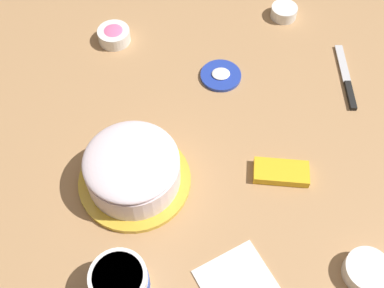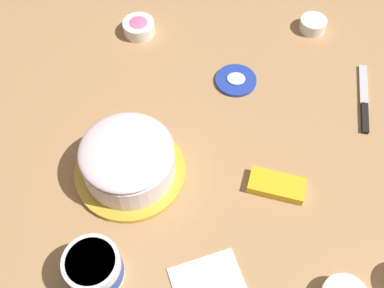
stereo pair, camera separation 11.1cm
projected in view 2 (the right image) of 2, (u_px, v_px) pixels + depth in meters
The scene contains 8 objects.
ground_plane at pixel (224, 141), 1.22m from camera, with size 1.54×1.54×0.00m, color tan.
frosted_cake at pixel (128, 161), 1.12m from camera, with size 0.27×0.27×0.12m.
frosting_tub at pixel (94, 268), 0.99m from camera, with size 0.12×0.12×0.09m.
frosting_tub_lid at pixel (236, 80), 1.32m from camera, with size 0.11×0.11×0.02m.
spreading_knife at pixel (364, 104), 1.28m from camera, with size 0.04×0.24×0.01m.
sprinkle_bowl_pink at pixel (139, 27), 1.42m from camera, with size 0.09×0.09×0.04m.
sprinkle_bowl_blue at pixel (313, 24), 1.43m from camera, with size 0.08×0.08×0.04m.
candy_box_lower at pixel (277, 185), 1.14m from camera, with size 0.13×0.06×0.02m, color yellow.
Camera 2 is at (-0.02, -0.68, 1.01)m, focal length 44.57 mm.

